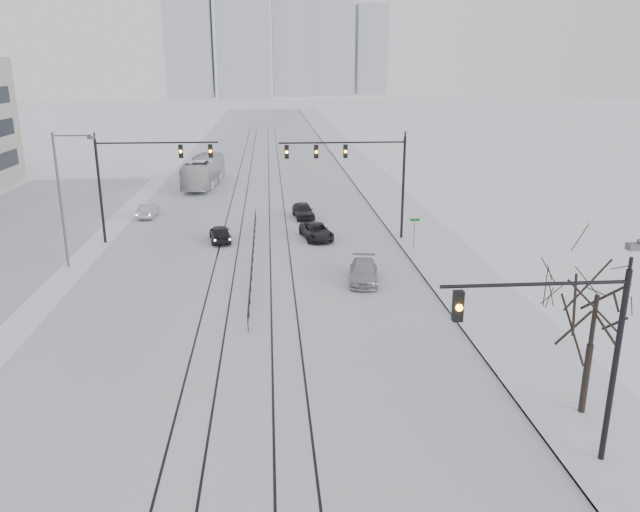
{
  "coord_description": "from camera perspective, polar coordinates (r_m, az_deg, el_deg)",
  "views": [
    {
      "loc": [
        1.26,
        -11.59,
        13.08
      ],
      "look_at": [
        3.91,
        20.61,
        3.2
      ],
      "focal_mm": 35.0,
      "sensor_mm": 36.0,
      "label": 1
    }
  ],
  "objects": [
    {
      "name": "sedan_sb_outer",
      "position": [
        58.25,
        -15.44,
        4.03
      ],
      "size": [
        1.4,
        3.76,
        1.23
      ],
      "primitive_type": "imported",
      "rotation": [
        0.0,
        0.0,
        3.12
      ],
      "color": "#A1A5A8",
      "rests_on": "ground"
    },
    {
      "name": "sedan_sb_inner",
      "position": [
        48.88,
        -9.11,
        2.05
      ],
      "size": [
        2.08,
        3.99,
        1.3
      ],
      "primitive_type": "imported",
      "rotation": [
        0.0,
        0.0,
        3.29
      ],
      "color": "black",
      "rests_on": "ground"
    },
    {
      "name": "sedan_nb_front",
      "position": [
        48.95,
        -0.32,
        2.24
      ],
      "size": [
        2.74,
        4.66,
        1.22
      ],
      "primitive_type": "imported",
      "rotation": [
        0.0,
        0.0,
        0.17
      ],
      "color": "black",
      "rests_on": "ground"
    },
    {
      "name": "tram_rails",
      "position": [
        53.23,
        -5.92,
        2.71
      ],
      "size": [
        5.3,
        180.0,
        0.01
      ],
      "color": "black",
      "rests_on": "ground"
    },
    {
      "name": "median_fence",
      "position": [
        43.46,
        -6.16,
        0.11
      ],
      "size": [
        0.06,
        24.0,
        1.0
      ],
      "color": "black",
      "rests_on": "ground"
    },
    {
      "name": "sidewalk_east",
      "position": [
        73.78,
        4.96,
        6.79
      ],
      "size": [
        5.0,
        260.0,
        0.16
      ],
      "primitive_type": "cube",
      "color": "silver",
      "rests_on": "ground"
    },
    {
      "name": "traffic_mast_ne",
      "position": [
        47.65,
        3.71,
        8.13
      ],
      "size": [
        9.6,
        0.37,
        8.0
      ],
      "color": "black",
      "rests_on": "ground"
    },
    {
      "name": "street_sign",
      "position": [
        46.29,
        8.63,
        2.45
      ],
      "size": [
        0.7,
        0.06,
        2.4
      ],
      "color": "#595B60",
      "rests_on": "ground"
    },
    {
      "name": "sedan_nb_far",
      "position": [
        55.82,
        -1.55,
        4.16
      ],
      "size": [
        2.07,
        4.16,
        1.36
      ],
      "primitive_type": "imported",
      "rotation": [
        0.0,
        0.0,
        0.12
      ],
      "color": "black",
      "rests_on": "ground"
    },
    {
      "name": "road",
      "position": [
        72.78,
        -5.65,
        6.57
      ],
      "size": [
        22.0,
        260.0,
        0.02
      ],
      "primitive_type": "cube",
      "color": "silver",
      "rests_on": "ground"
    },
    {
      "name": "sedan_nb_right",
      "position": [
        39.33,
        4.0,
        -1.49
      ],
      "size": [
        2.37,
        4.55,
        1.26
      ],
      "primitive_type": "imported",
      "rotation": [
        0.0,
        0.0,
        -0.14
      ],
      "color": "#9FA0A6",
      "rests_on": "ground"
    },
    {
      "name": "traffic_mast_nw",
      "position": [
        49.16,
        -16.26,
        7.55
      ],
      "size": [
        9.1,
        0.37,
        8.0
      ],
      "color": "black",
      "rests_on": "ground"
    },
    {
      "name": "curb",
      "position": [
        73.42,
        3.06,
        6.76
      ],
      "size": [
        0.1,
        260.0,
        0.12
      ],
      "primitive_type": "cube",
      "color": "gray",
      "rests_on": "ground"
    },
    {
      "name": "street_light_west",
      "position": [
        44.42,
        -22.36,
        5.52
      ],
      "size": [
        2.73,
        0.25,
        9.0
      ],
      "color": "#595B60",
      "rests_on": "ground"
    },
    {
      "name": "box_truck",
      "position": [
        72.06,
        -10.58,
        7.57
      ],
      "size": [
        3.94,
        11.94,
        3.26
      ],
      "primitive_type": "imported",
      "rotation": [
        0.0,
        0.0,
        3.04
      ],
      "color": "silver",
      "rests_on": "ground"
    },
    {
      "name": "bare_tree",
      "position": [
        25.3,
        23.88,
        -4.37
      ],
      "size": [
        4.4,
        4.4,
        6.1
      ],
      "color": "black",
      "rests_on": "ground"
    },
    {
      "name": "skyline",
      "position": [
        285.78,
        -4.2,
        20.48
      ],
      "size": [
        96.0,
        48.0,
        72.0
      ],
      "color": "#A8AFB8",
      "rests_on": "ground"
    },
    {
      "name": "traffic_mast_near",
      "position": [
        21.74,
        21.94,
        -7.38
      ],
      "size": [
        6.1,
        0.37,
        7.0
      ],
      "color": "black",
      "rests_on": "ground"
    }
  ]
}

